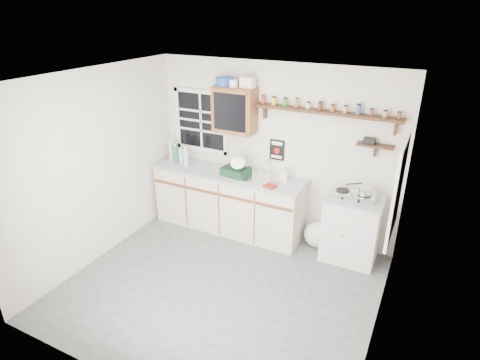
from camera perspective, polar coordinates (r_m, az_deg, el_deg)
name	(u,v)px	position (r m, az deg, el deg)	size (l,w,h in m)	color
room	(219,194)	(4.44, -3.03, -2.07)	(3.64, 3.24, 2.54)	#48494B
main_cabinet	(229,201)	(6.06, -1.62, -2.95)	(2.31, 0.63, 0.92)	beige
right_cabinet	(351,228)	(5.55, 15.55, -6.60)	(0.73, 0.57, 0.91)	silver
sink	(262,178)	(5.65, 3.15, 0.24)	(0.52, 0.44, 0.29)	silver
upper_cabinet	(235,110)	(5.69, -0.77, 9.95)	(0.60, 0.32, 0.65)	#5D2B17
upper_cabinet_clutter	(233,82)	(5.62, -1.00, 13.78)	(0.57, 0.24, 0.14)	#183D9F
spice_shelf	(325,111)	(5.28, 12.00, 9.53)	(1.91, 0.18, 0.34)	black
secondary_shelf	(374,145)	(5.27, 18.46, 4.79)	(0.45, 0.16, 0.24)	black
warning_sign	(277,150)	(5.73, 5.27, 4.27)	(0.22, 0.02, 0.30)	black
window_back	(201,121)	(6.19, -5.55, 8.35)	(0.93, 0.03, 0.98)	black
window_right	(398,190)	(4.37, 21.60, -1.34)	(0.03, 0.78, 1.08)	black
water_bottles	(178,154)	(6.25, -8.83, 3.66)	(0.41, 0.17, 0.34)	#A8BAC5
dish_rack	(237,169)	(5.74, -0.49, 1.53)	(0.41, 0.33, 0.28)	#10311D
soap_bottle	(284,174)	(5.58, 6.25, 0.85)	(0.09, 0.10, 0.21)	white
rag	(270,186)	(5.41, 4.29, -0.89)	(0.16, 0.13, 0.02)	maroon
hotplate	(353,195)	(5.31, 15.79, -2.06)	(0.57, 0.34, 0.08)	silver
saucepan	(364,191)	(5.26, 17.29, -1.49)	(0.36, 0.27, 0.17)	silver
trash_bag	(316,234)	(5.83, 10.80, -7.60)	(0.38, 0.35, 0.44)	silver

